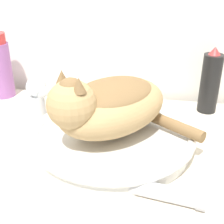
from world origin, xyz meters
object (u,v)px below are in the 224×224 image
at_px(faucet, 40,96).
at_px(mouthwash_bottle, 0,67).
at_px(cat, 108,104).
at_px(cream_tube, 162,193).
at_px(hairspray_can_black, 210,82).

relative_size(faucet, mouthwash_bottle, 0.73).
relative_size(cat, cream_tube, 2.19).
distance_m(cat, mouthwash_bottle, 0.47).
distance_m(cat, hairspray_can_black, 0.35).
relative_size(cat, faucet, 2.49).
bearing_deg(faucet, cat, -3.63).
xyz_separation_m(cat, faucet, (-0.21, 0.10, -0.04)).
bearing_deg(cream_tube, hairspray_can_black, 73.65).
bearing_deg(hairspray_can_black, cat, -135.72).
distance_m(cat, cream_tube, 0.23).
xyz_separation_m(faucet, cream_tube, (0.34, -0.26, -0.06)).
bearing_deg(cat, mouthwash_bottle, -83.92).
distance_m(faucet, cream_tube, 0.43).
bearing_deg(faucet, cream_tube, -14.96).
bearing_deg(mouthwash_bottle, cat, -31.81).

